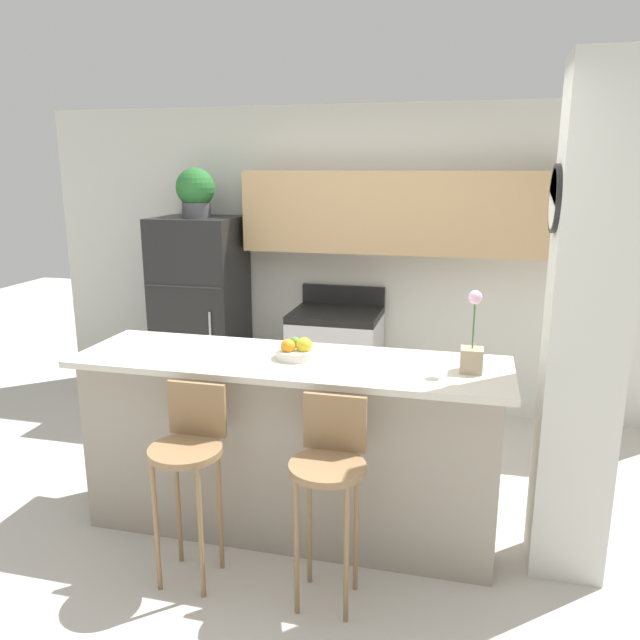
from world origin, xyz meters
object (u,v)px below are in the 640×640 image
(bar_stool_right, at_px, (329,470))
(fruit_bowl, at_px, (296,350))
(trash_bin, at_px, (257,397))
(refrigerator, at_px, (201,314))
(stove_range, at_px, (336,363))
(orchid_vase, at_px, (472,349))
(bar_stool_left, at_px, (189,453))
(potted_plant_on_fridge, at_px, (196,191))

(bar_stool_right, distance_m, fruit_bowl, 0.76)
(trash_bin, bearing_deg, refrigerator, 159.43)
(stove_range, bearing_deg, bar_stool_right, -78.27)
(orchid_vase, distance_m, trash_bin, 2.44)
(stove_range, bearing_deg, orchid_vase, -57.28)
(orchid_vase, relative_size, trash_bin, 1.12)
(bar_stool_right, height_order, trash_bin, bar_stool_right)
(bar_stool_right, xyz_separation_m, fruit_bowl, (-0.32, 0.57, 0.39))
(refrigerator, relative_size, fruit_bowl, 7.27)
(stove_range, xyz_separation_m, trash_bin, (-0.62, -0.23, -0.27))
(bar_stool_left, relative_size, trash_bin, 2.65)
(potted_plant_on_fridge, xyz_separation_m, trash_bin, (0.57, -0.21, -1.67))
(bar_stool_right, bearing_deg, stove_range, 101.73)
(refrigerator, relative_size, trash_bin, 4.34)
(refrigerator, height_order, potted_plant_on_fridge, potted_plant_on_fridge)
(potted_plant_on_fridge, xyz_separation_m, orchid_vase, (2.27, -1.67, -0.71))
(fruit_bowl, bearing_deg, orchid_vase, -0.67)
(bar_stool_right, height_order, orchid_vase, orchid_vase)
(stove_range, distance_m, bar_stool_right, 2.31)
(trash_bin, bearing_deg, orchid_vase, -40.53)
(orchid_vase, xyz_separation_m, trash_bin, (-1.70, 1.46, -0.96))
(potted_plant_on_fridge, bearing_deg, bar_stool_right, -53.47)
(potted_plant_on_fridge, distance_m, trash_bin, 1.77)
(potted_plant_on_fridge, height_order, fruit_bowl, potted_plant_on_fridge)
(bar_stool_right, bearing_deg, refrigerator, 126.53)
(refrigerator, height_order, stove_range, refrigerator)
(trash_bin, bearing_deg, fruit_bowl, -62.13)
(bar_stool_right, bearing_deg, potted_plant_on_fridge, 126.53)
(fruit_bowl, bearing_deg, bar_stool_right, -60.64)
(refrigerator, height_order, bar_stool_left, refrigerator)
(potted_plant_on_fridge, height_order, orchid_vase, potted_plant_on_fridge)
(stove_range, height_order, bar_stool_right, stove_range)
(refrigerator, distance_m, potted_plant_on_fridge, 1.03)
(refrigerator, height_order, bar_stool_right, refrigerator)
(stove_range, bearing_deg, fruit_bowl, -85.04)
(orchid_vase, bearing_deg, bar_stool_left, -157.18)
(stove_range, xyz_separation_m, fruit_bowl, (0.15, -1.68, 0.61))
(bar_stool_left, distance_m, trash_bin, 2.11)
(fruit_bowl, bearing_deg, trash_bin, 117.87)
(potted_plant_on_fridge, xyz_separation_m, fruit_bowl, (1.33, -1.66, -0.79))
(refrigerator, distance_m, stove_range, 1.24)
(orchid_vase, bearing_deg, potted_plant_on_fridge, 143.67)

